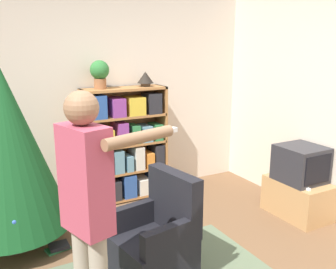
{
  "coord_description": "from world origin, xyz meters",
  "views": [
    {
      "loc": [
        -1.28,
        -2.14,
        1.93
      ],
      "look_at": [
        0.42,
        1.0,
        1.05
      ],
      "focal_mm": 40.0,
      "sensor_mm": 36.0,
      "label": 1
    }
  ],
  "objects_px": {
    "bookshelf": "(125,146)",
    "armchair": "(156,246)",
    "television": "(301,164)",
    "christmas_tree": "(5,148)",
    "table_lamp": "(145,78)",
    "standing_person": "(88,206)",
    "potted_plant": "(100,72)"
  },
  "relations": [
    {
      "from": "television",
      "to": "armchair",
      "type": "relative_size",
      "value": 0.52
    },
    {
      "from": "standing_person",
      "to": "potted_plant",
      "type": "xyz_separation_m",
      "value": [
        0.82,
        2.17,
        0.6
      ]
    },
    {
      "from": "television",
      "to": "potted_plant",
      "type": "height_order",
      "value": "potted_plant"
    },
    {
      "from": "standing_person",
      "to": "bookshelf",
      "type": "bearing_deg",
      "value": 136.5
    },
    {
      "from": "television",
      "to": "standing_person",
      "type": "xyz_separation_m",
      "value": [
        -2.63,
        -0.77,
        0.38
      ]
    },
    {
      "from": "standing_person",
      "to": "potted_plant",
      "type": "relative_size",
      "value": 5.1
    },
    {
      "from": "television",
      "to": "christmas_tree",
      "type": "xyz_separation_m",
      "value": [
        -2.93,
        0.82,
        0.38
      ]
    },
    {
      "from": "armchair",
      "to": "standing_person",
      "type": "distance_m",
      "value": 1.04
    },
    {
      "from": "bookshelf",
      "to": "standing_person",
      "type": "bearing_deg",
      "value": -117.03
    },
    {
      "from": "television",
      "to": "christmas_tree",
      "type": "bearing_deg",
      "value": 164.38
    },
    {
      "from": "potted_plant",
      "to": "table_lamp",
      "type": "relative_size",
      "value": 1.64
    },
    {
      "from": "christmas_tree",
      "to": "table_lamp",
      "type": "xyz_separation_m",
      "value": [
        1.69,
        0.58,
        0.51
      ]
    },
    {
      "from": "christmas_tree",
      "to": "armchair",
      "type": "height_order",
      "value": "christmas_tree"
    },
    {
      "from": "armchair",
      "to": "potted_plant",
      "type": "relative_size",
      "value": 2.8
    },
    {
      "from": "christmas_tree",
      "to": "armchair",
      "type": "relative_size",
      "value": 2.01
    },
    {
      "from": "armchair",
      "to": "standing_person",
      "type": "bearing_deg",
      "value": -65.92
    },
    {
      "from": "christmas_tree",
      "to": "table_lamp",
      "type": "relative_size",
      "value": 9.26
    },
    {
      "from": "christmas_tree",
      "to": "standing_person",
      "type": "bearing_deg",
      "value": -79.53
    },
    {
      "from": "potted_plant",
      "to": "bookshelf",
      "type": "bearing_deg",
      "value": -2.65
    },
    {
      "from": "television",
      "to": "standing_person",
      "type": "bearing_deg",
      "value": -163.59
    },
    {
      "from": "bookshelf",
      "to": "standing_person",
      "type": "xyz_separation_m",
      "value": [
        -1.1,
        -2.16,
        0.31
      ]
    },
    {
      "from": "christmas_tree",
      "to": "table_lamp",
      "type": "bearing_deg",
      "value": 18.99
    },
    {
      "from": "bookshelf",
      "to": "armchair",
      "type": "relative_size",
      "value": 1.53
    },
    {
      "from": "christmas_tree",
      "to": "table_lamp",
      "type": "distance_m",
      "value": 1.86
    },
    {
      "from": "bookshelf",
      "to": "potted_plant",
      "type": "xyz_separation_m",
      "value": [
        -0.28,
        0.01,
        0.91
      ]
    },
    {
      "from": "television",
      "to": "bookshelf",
      "type": "bearing_deg",
      "value": 137.8
    },
    {
      "from": "television",
      "to": "armchair",
      "type": "distance_m",
      "value": 2.02
    },
    {
      "from": "christmas_tree",
      "to": "potted_plant",
      "type": "distance_m",
      "value": 1.39
    },
    {
      "from": "bookshelf",
      "to": "standing_person",
      "type": "height_order",
      "value": "standing_person"
    },
    {
      "from": "christmas_tree",
      "to": "standing_person",
      "type": "relative_size",
      "value": 1.1
    },
    {
      "from": "potted_plant",
      "to": "table_lamp",
      "type": "xyz_separation_m",
      "value": [
        0.58,
        0.0,
        -0.09
      ]
    },
    {
      "from": "armchair",
      "to": "standing_person",
      "type": "xyz_separation_m",
      "value": [
        -0.66,
        -0.44,
        0.68
      ]
    }
  ]
}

